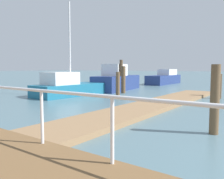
# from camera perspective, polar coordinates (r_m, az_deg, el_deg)

# --- Properties ---
(floating_dock) EXTENTS (15.81, 2.00, 0.18)m
(floating_dock) POSITION_cam_1_polar(r_m,az_deg,el_deg) (11.71, 10.10, -3.73)
(floating_dock) COLOR #93704C
(floating_dock) RESTS_ON ground_plane
(dock_piling_0) EXTENTS (0.26, 0.26, 2.56)m
(dock_piling_0) POSITION_cam_1_polar(r_m,az_deg,el_deg) (18.90, 2.23, 3.32)
(dock_piling_0) COLOR brown
(dock_piling_0) RESTS_ON ground_plane
(dock_piling_1) EXTENTS (0.35, 0.35, 1.54)m
(dock_piling_1) POSITION_cam_1_polar(r_m,az_deg,el_deg) (16.09, 24.44, 0.72)
(dock_piling_1) COLOR brown
(dock_piling_1) RESTS_ON ground_plane
(dock_piling_2) EXTENTS (0.25, 0.25, 1.65)m
(dock_piling_2) POSITION_cam_1_polar(r_m,az_deg,el_deg) (15.32, 1.43, 1.19)
(dock_piling_2) COLOR brown
(dock_piling_2) RESTS_ON ground_plane
(dock_piling_3) EXTENTS (0.32, 0.32, 2.04)m
(dock_piling_3) POSITION_cam_1_polar(r_m,az_deg,el_deg) (17.92, 2.78, 2.39)
(dock_piling_3) COLOR brown
(dock_piling_3) RESTS_ON ground_plane
(dock_piling_4) EXTENTS (0.26, 0.26, 2.00)m
(dock_piling_4) POSITION_cam_1_polar(r_m,az_deg,el_deg) (7.29, 23.64, -2.25)
(dock_piling_4) COLOR brown
(dock_piling_4) RESTS_ON ground_plane
(moored_boat_0) EXTENTS (6.69, 2.00, 1.78)m
(moored_boat_0) POSITION_cam_1_polar(r_m,az_deg,el_deg) (29.37, 12.61, 2.70)
(moored_boat_0) COLOR navy
(moored_boat_0) RESTS_ON ground_plane
(moored_boat_1) EXTENTS (6.14, 2.83, 2.24)m
(moored_boat_1) POSITION_cam_1_polar(r_m,az_deg,el_deg) (20.28, 1.17, 2.15)
(moored_boat_1) COLOR navy
(moored_boat_1) RESTS_ON ground_plane
(moored_boat_2) EXTENTS (5.42, 2.37, 6.36)m
(moored_boat_2) POSITION_cam_1_polar(r_m,az_deg,el_deg) (16.43, -10.59, 0.66)
(moored_boat_2) COLOR #1E6B8C
(moored_boat_2) RESTS_ON ground_plane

